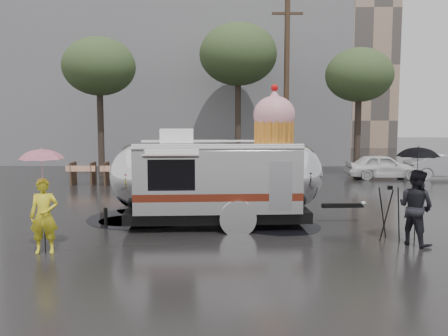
{
  "coord_description": "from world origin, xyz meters",
  "views": [
    {
      "loc": [
        -0.67,
        -11.02,
        3.0
      ],
      "look_at": [
        -0.72,
        2.05,
        1.59
      ],
      "focal_mm": 38.0,
      "sensor_mm": 36.0,
      "label": 1
    }
  ],
  "objects_px": {
    "airstream_trailer": "(220,175)",
    "tripod": "(389,209)",
    "person_left": "(44,216)",
    "person_right": "(416,207)"
  },
  "relations": [
    {
      "from": "person_right",
      "to": "tripod",
      "type": "height_order",
      "value": "person_right"
    },
    {
      "from": "airstream_trailer",
      "to": "tripod",
      "type": "height_order",
      "value": "airstream_trailer"
    },
    {
      "from": "person_left",
      "to": "tripod",
      "type": "distance_m",
      "value": 8.09
    },
    {
      "from": "person_left",
      "to": "person_right",
      "type": "height_order",
      "value": "person_right"
    },
    {
      "from": "person_right",
      "to": "airstream_trailer",
      "type": "bearing_deg",
      "value": 29.97
    },
    {
      "from": "airstream_trailer",
      "to": "tripod",
      "type": "relative_size",
      "value": 5.48
    },
    {
      "from": "airstream_trailer",
      "to": "tripod",
      "type": "bearing_deg",
      "value": -25.14
    },
    {
      "from": "tripod",
      "to": "airstream_trailer",
      "type": "bearing_deg",
      "value": 162.75
    },
    {
      "from": "airstream_trailer",
      "to": "person_left",
      "type": "xyz_separation_m",
      "value": [
        -3.85,
        -2.83,
        -0.56
      ]
    },
    {
      "from": "person_left",
      "to": "tripod",
      "type": "height_order",
      "value": "person_left"
    }
  ]
}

